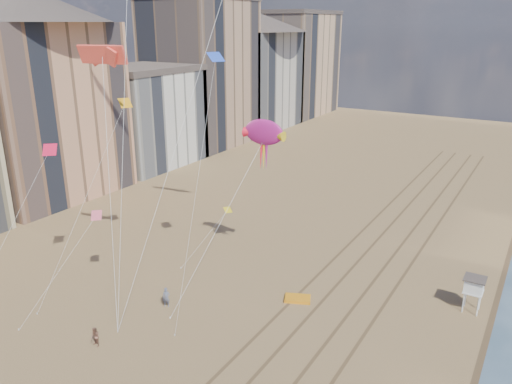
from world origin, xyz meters
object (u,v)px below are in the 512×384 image
(kite_flyer_a, at_px, (166,297))
(grounded_kite, at_px, (298,299))
(show_kite, at_px, (264,133))
(kite_flyer_b, at_px, (95,337))
(lifeguard_stand, at_px, (474,286))

(kite_flyer_a, bearing_deg, grounded_kite, 10.93)
(show_kite, xyz_separation_m, kite_flyer_a, (-4.03, -10.08, -13.39))
(kite_flyer_b, bearing_deg, grounded_kite, 63.74)
(lifeguard_stand, relative_size, show_kite, 0.18)
(lifeguard_stand, distance_m, show_kite, 22.77)
(lifeguard_stand, xyz_separation_m, kite_flyer_a, (-23.25, -13.16, -1.57))
(lifeguard_stand, height_order, show_kite, show_kite)
(lifeguard_stand, bearing_deg, grounded_kite, -155.78)
(kite_flyer_a, bearing_deg, kite_flyer_b, -122.54)
(show_kite, distance_m, kite_flyer_b, 22.52)
(show_kite, height_order, kite_flyer_b, show_kite)
(kite_flyer_a, xyz_separation_m, kite_flyer_b, (-0.91, -7.27, -0.09))
(kite_flyer_a, bearing_deg, show_kite, 42.81)
(kite_flyer_b, bearing_deg, show_kite, 83.97)
(lifeguard_stand, distance_m, kite_flyer_b, 31.69)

